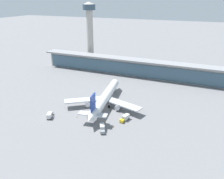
{
  "coord_description": "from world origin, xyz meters",
  "views": [
    {
      "loc": [
        57.25,
        -118.8,
        65.15
      ],
      "look_at": [
        0.0,
        11.94,
        7.94
      ],
      "focal_mm": 37.24,
      "sensor_mm": 36.0,
      "label": 1
    }
  ],
  "objects": [
    {
      "name": "safety_cone_echo",
      "position": [
        14.72,
        -19.5,
        0.32
      ],
      "size": [
        0.62,
        0.62,
        0.7
      ],
      "color": "orange",
      "rests_on": "ground"
    },
    {
      "name": "control_tower",
      "position": [
        -54.23,
        82.33,
        36.08
      ],
      "size": [
        12.0,
        12.0,
        66.01
      ],
      "color": "#B2ADA3",
      "rests_on": "ground"
    },
    {
      "name": "safety_cone_charlie",
      "position": [
        14.28,
        -20.76,
        0.32
      ],
      "size": [
        0.62,
        0.62,
        0.7
      ],
      "color": "orange",
      "rests_on": "ground"
    },
    {
      "name": "ground_plane",
      "position": [
        0.0,
        0.0,
        0.0
      ],
      "size": [
        1200.0,
        1200.0,
        0.0
      ],
      "primitive_type": "plane",
      "color": "slate"
    },
    {
      "name": "service_truck_mid_apron_grey",
      "position": [
        10.62,
        -24.97,
        1.69
      ],
      "size": [
        5.52,
        7.51,
        3.1
      ],
      "color": "gray",
      "rests_on": "ground"
    },
    {
      "name": "service_truck_under_wing_grey",
      "position": [
        -23.42,
        -24.34,
        1.69
      ],
      "size": [
        5.12,
        7.6,
        3.1
      ],
      "color": "gray",
      "rests_on": "ground"
    },
    {
      "name": "safety_cone_bravo",
      "position": [
        -9.24,
        -17.69,
        0.32
      ],
      "size": [
        0.62,
        0.62,
        0.7
      ],
      "color": "orange",
      "rests_on": "ground"
    },
    {
      "name": "safety_cone_delta",
      "position": [
        8.17,
        -16.71,
        0.32
      ],
      "size": [
        0.62,
        0.62,
        0.7
      ],
      "color": "orange",
      "rests_on": "ground"
    },
    {
      "name": "terminal_building",
      "position": [
        0.0,
        68.89,
        7.87
      ],
      "size": [
        183.6,
        12.8,
        15.2
      ],
      "color": "#B2ADA3",
      "rests_on": "ground"
    },
    {
      "name": "safety_cone_alpha",
      "position": [
        1.31,
        -17.93,
        0.32
      ],
      "size": [
        0.62,
        0.62,
        0.7
      ],
      "color": "orange",
      "rests_on": "ground"
    },
    {
      "name": "airliner_on_stand",
      "position": [
        -0.85,
        2.37,
        5.43
      ],
      "size": [
        49.15,
        64.6,
        17.26
      ],
      "color": "white",
      "rests_on": "ground"
    },
    {
      "name": "service_truck_near_nose_yellow",
      "position": [
        17.65,
        -9.99,
        1.69
      ],
      "size": [
        3.97,
        7.64,
        3.1
      ],
      "color": "yellow",
      "rests_on": "ground"
    }
  ]
}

